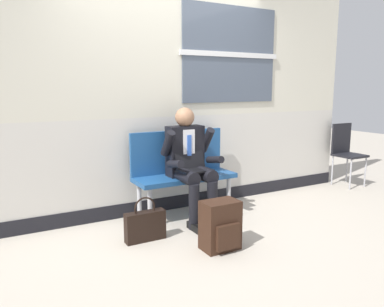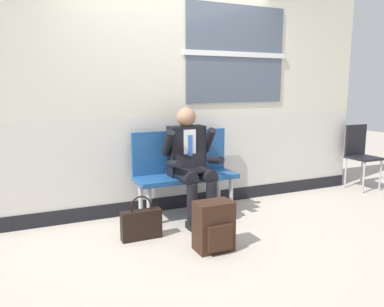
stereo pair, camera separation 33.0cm
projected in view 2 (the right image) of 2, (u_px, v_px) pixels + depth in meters
The scene contains 7 objects.
ground_plane at pixel (200, 229), 3.91m from camera, with size 18.00×18.00×0.00m, color #B2A899.
station_wall at pixel (172, 82), 4.37m from camera, with size 5.37×0.17×3.01m.
bench_with_person at pixel (184, 167), 4.31m from camera, with size 1.14×0.42×0.96m.
person_seated at pixel (191, 161), 4.11m from camera, with size 0.57×0.70×1.22m.
backpack at pixel (214, 227), 3.38m from camera, with size 0.33×0.26×0.45m.
handbag at pixel (141, 224), 3.64m from camera, with size 0.39×0.11×0.43m.
folding_chair at pixel (360, 151), 5.43m from camera, with size 0.38×0.38×0.91m.
Camera 2 is at (-1.61, -3.36, 1.44)m, focal length 35.69 mm.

